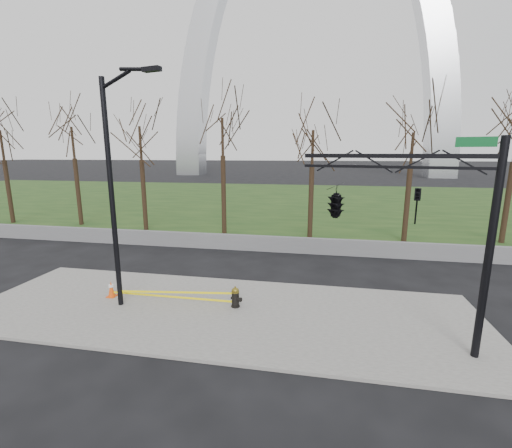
% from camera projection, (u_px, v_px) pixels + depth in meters
% --- Properties ---
extents(ground, '(500.00, 500.00, 0.00)m').
position_uv_depth(ground, '(220.00, 312.00, 12.21)').
color(ground, black).
rests_on(ground, ground).
extents(sidewalk, '(18.00, 6.00, 0.10)m').
position_uv_depth(sidewalk, '(220.00, 311.00, 12.20)').
color(sidewalk, slate).
rests_on(sidewalk, ground).
extents(grass_strip, '(120.00, 40.00, 0.06)m').
position_uv_depth(grass_strip, '(292.00, 200.00, 41.06)').
color(grass_strip, '#1B3B15').
rests_on(grass_strip, ground).
extents(guardrail, '(60.00, 0.30, 0.90)m').
position_uv_depth(guardrail, '(259.00, 243.00, 19.81)').
color(guardrail, '#59595B').
rests_on(guardrail, ground).
extents(gateway_arch, '(66.00, 6.00, 65.00)m').
position_uv_depth(gateway_arch, '(312.00, 32.00, 77.73)').
color(gateway_arch, silver).
rests_on(gateway_arch, ground).
extents(tree_row, '(45.61, 4.00, 8.35)m').
position_uv_depth(tree_row, '(267.00, 174.00, 22.93)').
color(tree_row, black).
rests_on(tree_row, ground).
extents(fire_hydrant, '(0.49, 0.34, 0.78)m').
position_uv_depth(fire_hydrant, '(236.00, 297.00, 12.36)').
color(fire_hydrant, black).
rests_on(fire_hydrant, sidewalk).
extents(traffic_cone, '(0.33, 0.33, 0.63)m').
position_uv_depth(traffic_cone, '(111.00, 289.00, 13.25)').
color(traffic_cone, '#E5490C').
rests_on(traffic_cone, sidewalk).
extents(street_light, '(2.37, 0.65, 8.21)m').
position_uv_depth(street_light, '(115.00, 180.00, 11.62)').
color(street_light, black).
rests_on(street_light, ground).
extents(traffic_signal_mast, '(4.95, 2.54, 6.00)m').
position_uv_depth(traffic_signal_mast, '(362.00, 203.00, 9.96)').
color(traffic_signal_mast, black).
rests_on(traffic_signal_mast, ground).
extents(caution_tape, '(4.95, 0.59, 0.41)m').
position_uv_depth(caution_tape, '(174.00, 295.00, 12.65)').
color(caution_tape, yellow).
rests_on(caution_tape, ground).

